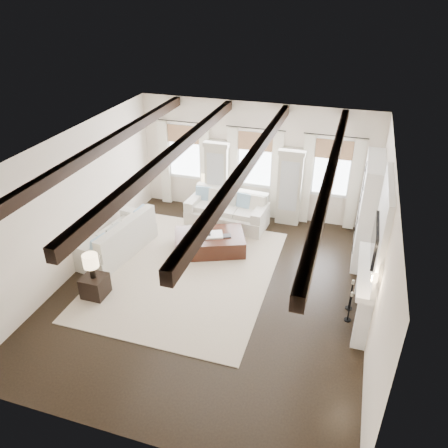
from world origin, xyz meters
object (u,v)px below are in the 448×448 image
(ottoman, at_px, (210,243))
(side_table_back, at_px, (207,199))
(sofa_back, at_px, (228,211))
(sofa_left, at_px, (118,240))
(side_table_front, at_px, (95,286))

(ottoman, height_order, side_table_back, side_table_back)
(sofa_back, height_order, sofa_left, sofa_left)
(sofa_back, distance_m, side_table_front, 4.25)
(side_table_front, bearing_deg, ottoman, 54.15)
(sofa_back, relative_size, side_table_front, 4.56)
(side_table_front, bearing_deg, sofa_left, 102.65)
(sofa_left, height_order, ottoman, sofa_left)
(sofa_back, distance_m, sofa_left, 3.09)
(ottoman, relative_size, side_table_front, 3.45)
(sofa_left, distance_m, ottoman, 2.26)
(sofa_left, bearing_deg, ottoman, 20.23)
(sofa_left, xyz_separation_m, side_table_front, (0.37, -1.64, -0.13))
(sofa_back, xyz_separation_m, ottoman, (-0.04, -1.44, -0.15))
(sofa_back, height_order, ottoman, sofa_back)
(side_table_front, xyz_separation_m, side_table_back, (0.90, 4.63, 0.03))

